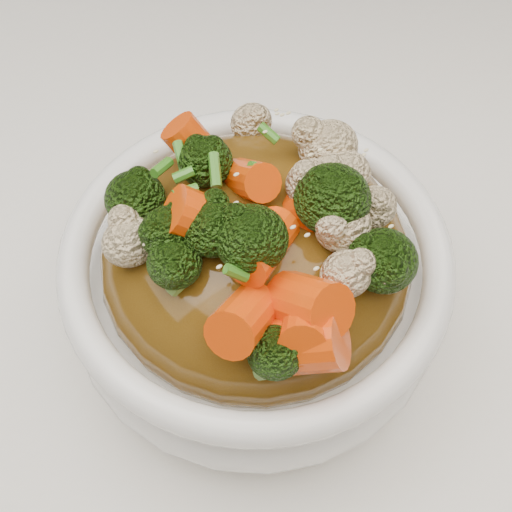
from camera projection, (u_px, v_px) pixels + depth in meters
tablecloth at (201, 362)px, 0.42m from camera, size 1.20×0.80×0.04m
bowl at (256, 287)px, 0.38m from camera, size 0.20×0.20×0.08m
sauce_base at (256, 259)px, 0.36m from camera, size 0.16×0.16×0.09m
carrots at (256, 187)px, 0.31m from camera, size 0.16×0.16×0.05m
broccoli at (256, 189)px, 0.31m from camera, size 0.16×0.16×0.04m
cauliflower at (256, 191)px, 0.31m from camera, size 0.16×0.16×0.03m
scallions at (256, 186)px, 0.31m from camera, size 0.12×0.12×0.02m
sesame_seeds at (256, 186)px, 0.31m from camera, size 0.14×0.14×0.01m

